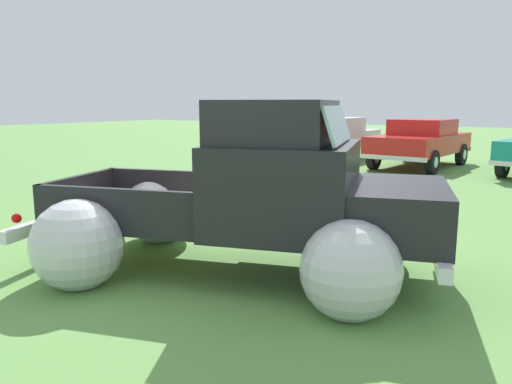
# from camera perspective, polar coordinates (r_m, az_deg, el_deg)

# --- Properties ---
(ground_plane) EXTENTS (80.00, 80.00, 0.00)m
(ground_plane) POSITION_cam_1_polar(r_m,az_deg,el_deg) (5.84, -3.04, -8.78)
(ground_plane) COLOR #609347
(vintage_pickup_truck) EXTENTS (4.98, 3.74, 1.96)m
(vintage_pickup_truck) POSITION_cam_1_polar(r_m,az_deg,el_deg) (5.53, 0.70, -1.71)
(vintage_pickup_truck) COLOR black
(vintage_pickup_truck) RESTS_ON ground
(show_car_0) EXTENTS (2.07, 4.35, 1.43)m
(show_car_0) POSITION_cam_1_polar(r_m,az_deg,el_deg) (17.14, 8.64, 6.23)
(show_car_0) COLOR black
(show_car_0) RESTS_ON ground
(show_car_1) EXTENTS (2.24, 4.33, 1.43)m
(show_car_1) POSITION_cam_1_polar(r_m,az_deg,el_deg) (15.86, 18.24, 5.54)
(show_car_1) COLOR black
(show_car_1) RESTS_ON ground
(spectator_0) EXTENTS (0.39, 0.54, 1.84)m
(spectator_0) POSITION_cam_1_polar(r_m,az_deg,el_deg) (9.84, -0.22, 5.25)
(spectator_0) COLOR black
(spectator_0) RESTS_ON ground
(lane_cone_0) EXTENTS (0.36, 0.36, 0.63)m
(lane_cone_0) POSITION_cam_1_polar(r_m,az_deg,el_deg) (7.95, -20.31, -2.02)
(lane_cone_0) COLOR black
(lane_cone_0) RESTS_ON ground
(lane_cone_1) EXTENTS (0.36, 0.36, 0.63)m
(lane_cone_1) POSITION_cam_1_polar(r_m,az_deg,el_deg) (8.38, 1.24, -0.78)
(lane_cone_1) COLOR black
(lane_cone_1) RESTS_ON ground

